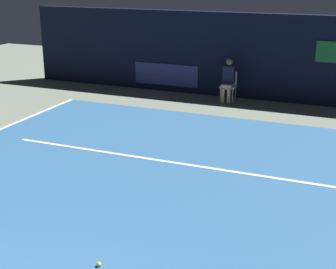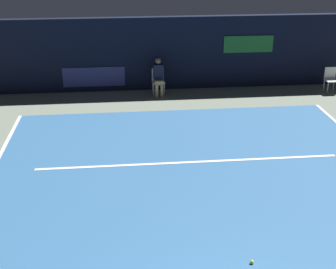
% 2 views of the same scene
% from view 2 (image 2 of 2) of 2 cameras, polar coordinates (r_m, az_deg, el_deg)
% --- Properties ---
extents(ground_plane, '(29.52, 29.52, 0.00)m').
position_cam_2_polar(ground_plane, '(9.96, 4.29, -8.72)').
color(ground_plane, gray).
extents(court_surface, '(9.75, 11.34, 0.01)m').
position_cam_2_polar(court_surface, '(9.96, 4.29, -8.69)').
color(court_surface, '#336699').
rests_on(court_surface, ground).
extents(line_service, '(7.61, 0.10, 0.01)m').
position_cam_2_polar(line_service, '(11.65, 2.64, -3.43)').
color(line_service, white).
rests_on(line_service, court_surface).
extents(back_wall, '(14.84, 0.33, 2.60)m').
position_cam_2_polar(back_wall, '(16.85, -0.28, 9.95)').
color(back_wall, black).
rests_on(back_wall, ground).
extents(line_judge_on_chair, '(0.45, 0.54, 1.32)m').
position_cam_2_polar(line_judge_on_chair, '(16.29, -1.19, 7.22)').
color(line_judge_on_chair, white).
rests_on(line_judge_on_chair, ground).
extents(courtside_chair_near, '(0.44, 0.42, 0.88)m').
position_cam_2_polar(courtside_chair_near, '(17.64, 19.43, 6.54)').
color(courtside_chair_near, white).
rests_on(courtside_chair_near, ground).
extents(tennis_ball, '(0.07, 0.07, 0.07)m').
position_cam_2_polar(tennis_ball, '(8.51, 10.30, -15.17)').
color(tennis_ball, '#CCE033').
rests_on(tennis_ball, court_surface).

